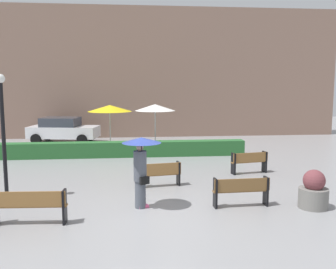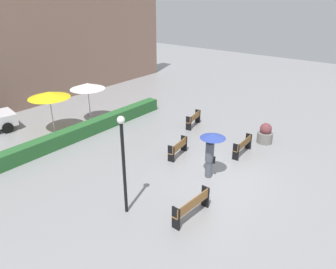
# 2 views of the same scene
# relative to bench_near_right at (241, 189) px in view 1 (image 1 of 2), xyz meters

# --- Properties ---
(ground_plane) EXTENTS (60.00, 60.00, 0.00)m
(ground_plane) POSITION_rel_bench_near_right_xyz_m (-2.70, -0.12, -0.53)
(ground_plane) COLOR gray
(bench_near_right) EXTENTS (1.69, 0.39, 0.87)m
(bench_near_right) POSITION_rel_bench_near_right_xyz_m (0.00, 0.00, 0.00)
(bench_near_right) COLOR brown
(bench_near_right) RESTS_ON ground
(bench_mid_center) EXTENTS (1.54, 0.56, 0.86)m
(bench_mid_center) POSITION_rel_bench_near_right_xyz_m (-2.22, 2.49, -0.03)
(bench_mid_center) COLOR olive
(bench_mid_center) RESTS_ON ground
(bench_near_left) EXTENTS (1.90, 0.44, 0.90)m
(bench_near_left) POSITION_rel_bench_near_right_xyz_m (-5.86, -0.84, 0.02)
(bench_near_left) COLOR olive
(bench_near_left) RESTS_ON ground
(bench_far_right) EXTENTS (1.56, 0.60, 0.87)m
(bench_far_right) POSITION_rel_bench_near_right_xyz_m (1.58, 4.11, -0.01)
(bench_far_right) COLOR olive
(bench_far_right) RESTS_ON ground
(pedestrian_with_umbrella) EXTENTS (1.13, 1.13, 2.11)m
(pedestrian_with_umbrella) POSITION_rel_bench_near_right_xyz_m (-2.95, 0.18, 0.91)
(pedestrian_with_umbrella) COLOR #4C515B
(pedestrian_with_umbrella) RESTS_ON ground
(planter_pot) EXTENTS (0.85, 0.85, 1.14)m
(planter_pot) POSITION_rel_bench_near_right_xyz_m (2.08, -0.31, -0.03)
(planter_pot) COLOR slate
(planter_pot) RESTS_ON ground
(lamp_post) EXTENTS (0.28, 0.28, 3.92)m
(lamp_post) POSITION_rel_bench_near_right_xyz_m (-7.11, 1.34, 1.88)
(lamp_post) COLOR black
(lamp_post) RESTS_ON ground
(patio_umbrella_yellow) EXTENTS (2.39, 2.39, 2.49)m
(patio_umbrella_yellow) POSITION_rel_bench_near_right_xyz_m (-4.31, 10.21, 1.79)
(patio_umbrella_yellow) COLOR silver
(patio_umbrella_yellow) RESTS_ON ground
(patio_umbrella_white) EXTENTS (2.17, 2.17, 2.55)m
(patio_umbrella_white) POSITION_rel_bench_near_right_xyz_m (-1.87, 9.79, 1.84)
(patio_umbrella_white) COLOR silver
(patio_umbrella_white) RESTS_ON ground
(hedge_strip) EXTENTS (12.43, 0.70, 0.76)m
(hedge_strip) POSITION_rel_bench_near_right_xyz_m (-3.65, 8.28, -0.15)
(hedge_strip) COLOR #28602D
(hedge_strip) RESTS_ON ground
(building_facade) EXTENTS (28.00, 1.20, 8.78)m
(building_facade) POSITION_rel_bench_near_right_xyz_m (-2.70, 15.88, 3.86)
(building_facade) COLOR #846656
(building_facade) RESTS_ON ground
(parked_car) EXTENTS (4.45, 2.58, 1.57)m
(parked_car) POSITION_rel_bench_near_right_xyz_m (-7.38, 13.40, 0.29)
(parked_car) COLOR silver
(parked_car) RESTS_ON ground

